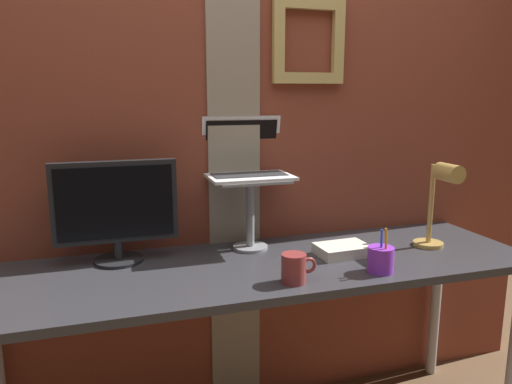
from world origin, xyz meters
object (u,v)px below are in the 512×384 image
desk_lamp (441,197)px  coffee_mug (294,268)px  pen_cup (381,259)px  monitor (116,207)px  laptop (245,159)px

desk_lamp → coffee_mug: desk_lamp is taller
pen_cup → coffee_mug: size_ratio=1.35×
monitor → laptop: 0.54m
laptop → desk_lamp: size_ratio=0.93×
laptop → coffee_mug: bearing=-85.7°
laptop → desk_lamp: bearing=-23.3°
pen_cup → coffee_mug: 0.32m
coffee_mug → monitor: bearing=144.8°
laptop → coffee_mug: (0.03, -0.46, -0.31)m
desk_lamp → coffee_mug: 0.71m
laptop → pen_cup: bearing=-51.8°
pen_cup → coffee_mug: bearing=180.0°
monitor → desk_lamp: monitor is taller
monitor → coffee_mug: (0.55, -0.39, -0.16)m
laptop → desk_lamp: (0.71, -0.31, -0.14)m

